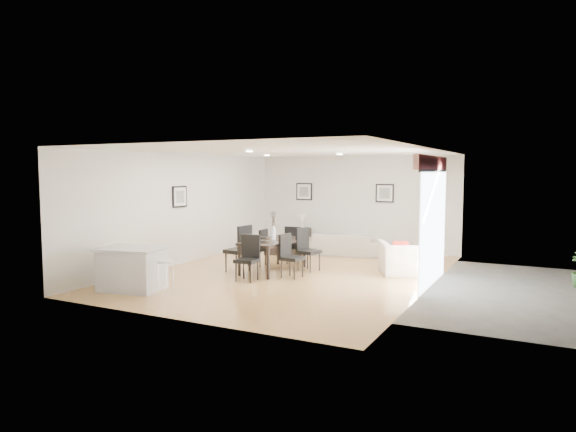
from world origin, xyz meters
The scene contains 26 objects.
ground centered at (0.00, 0.00, 0.00)m, with size 8.00×8.00×0.00m, color #B18C48.
wall_back centered at (0.00, 4.00, 1.35)m, with size 6.00×0.04×2.70m, color silver.
wall_front centered at (0.00, -4.00, 1.35)m, with size 6.00×0.04×2.70m, color silver.
wall_left centered at (-3.00, 0.00, 1.35)m, with size 0.04×8.00×2.70m, color silver.
wall_right centered at (3.00, 0.00, 1.35)m, with size 0.04×8.00×2.70m, color silver.
ceiling centered at (0.00, 0.00, 2.70)m, with size 6.00×8.00×0.02m, color white.
sofa centered at (0.09, 2.88, 0.30)m, with size 2.04×0.80×0.60m, color gray.
armchair centered at (2.28, 0.99, 0.36)m, with size 1.12×0.97×0.72m, color beige.
dining_table centered at (-0.50, 0.02, 0.64)m, with size 0.96×1.77×0.72m.
dining_chair_wnear centered at (-1.09, -0.42, 0.59)m, with size 0.52×0.52×1.06m.
dining_chair_wfar centered at (-1.11, 0.45, 0.49)m, with size 0.42×0.42×0.88m.
dining_chair_enear centered at (0.11, -0.40, 0.52)m, with size 0.46×0.46×0.93m.
dining_chair_efar centered at (0.11, 0.47, 0.54)m, with size 0.53×0.53×0.97m.
dining_chair_head centered at (-0.50, -1.04, 0.53)m, with size 0.45×0.45×0.95m.
dining_chair_foot centered at (-0.50, 1.08, 0.52)m, with size 0.43×0.43×0.93m.
vase centered at (-0.50, 0.02, 0.99)m, with size 0.85×1.30×0.66m.
coffee_table centered at (-1.41, 2.31, 0.21)m, with size 1.03×0.62×0.41m, color black.
side_table centered at (-1.52, 3.66, 0.29)m, with size 0.43×0.43×0.58m, color black.
table_lamp centered at (-1.52, 3.66, 0.84)m, with size 0.21×0.21×0.40m.
cushion centered at (2.18, 0.89, 0.58)m, with size 0.33×0.10×0.33m, color #AD1F16.
kitchen_island centered at (-2.02, -2.82, 0.42)m, with size 1.33×1.12×0.82m.
bar_stool centered at (-1.21, -2.82, 0.54)m, with size 0.29×0.29×0.63m.
framed_print_back_left centered at (-1.60, 3.97, 1.65)m, with size 0.52×0.04×0.52m.
framed_print_back_right centered at (0.90, 3.97, 1.65)m, with size 0.52×0.04×0.52m.
framed_print_left_wall centered at (-2.97, -0.20, 1.65)m, with size 0.04×0.52×0.52m.
sliding_door centered at (2.96, 0.30, 1.66)m, with size 0.12×2.70×2.57m.
Camera 1 is at (5.02, -10.06, 2.27)m, focal length 32.00 mm.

